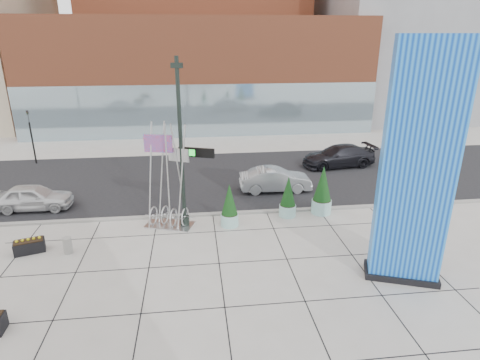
{
  "coord_description": "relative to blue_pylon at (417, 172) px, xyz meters",
  "views": [
    {
      "loc": [
        0.12,
        -16.09,
        9.35
      ],
      "look_at": [
        2.27,
        2.0,
        2.72
      ],
      "focal_mm": 30.0,
      "sensor_mm": 36.0,
      "label": 1
    }
  ],
  "objects": [
    {
      "name": "car_silver_mid",
      "position": [
        -3.2,
        10.03,
        -3.8
      ],
      "size": [
        4.51,
        1.65,
        1.48
      ],
      "primitive_type": "imported",
      "rotation": [
        0.0,
        0.0,
        1.55
      ],
      "color": "#9EA1A5",
      "rests_on": "ground"
    },
    {
      "name": "street_asphalt",
      "position": [
        -8.32,
        12.85,
        -4.53
      ],
      "size": [
        80.0,
        12.0,
        0.02
      ],
      "primitive_type": "cube",
      "color": "black",
      "rests_on": "ground"
    },
    {
      "name": "round_planter_mid",
      "position": [
        -3.27,
        6.29,
        -3.46
      ],
      "size": [
        0.91,
        0.91,
        2.28
      ],
      "color": "#9AD0CA",
      "rests_on": "ground"
    },
    {
      "name": "tower_glass_front",
      "position": [
        -7.32,
        25.05,
        -2.04
      ],
      "size": [
        34.0,
        0.6,
        5.0
      ],
      "primitive_type": "cube",
      "color": "#8CA5B2",
      "rests_on": "ground"
    },
    {
      "name": "concrete_bollard",
      "position": [
        -14.06,
        3.56,
        -4.15
      ],
      "size": [
        0.39,
        0.39,
        0.77
      ],
      "primitive_type": "cylinder",
      "color": "gray",
      "rests_on": "ground"
    },
    {
      "name": "car_dark_east",
      "position": [
        2.51,
        14.43,
        -3.75
      ],
      "size": [
        5.68,
        2.87,
        1.58
      ],
      "primitive_type": "imported",
      "rotation": [
        0.0,
        0.0,
        -1.45
      ],
      "color": "black",
      "rests_on": "ground"
    },
    {
      "name": "round_planter_east",
      "position": [
        -1.32,
        6.45,
        -3.24
      ],
      "size": [
        1.09,
        1.09,
        2.73
      ],
      "color": "#9AD0CA",
      "rests_on": "ground"
    },
    {
      "name": "building_grey_parking",
      "position": [
        17.68,
        34.85,
        4.46
      ],
      "size": [
        20.0,
        18.0,
        18.0
      ],
      "primitive_type": "cube",
      "color": "slate",
      "rests_on": "ground"
    },
    {
      "name": "lamp_post",
      "position": [
        -8.83,
        5.75,
        -1.07
      ],
      "size": [
        0.57,
        0.47,
        8.46
      ],
      "rotation": [
        0.0,
        0.0,
        -0.25
      ],
      "color": "black",
      "rests_on": "ground"
    },
    {
      "name": "overhead_street_sign",
      "position": [
        -8.21,
        6.65,
        -1.12
      ],
      "size": [
        1.82,
        0.78,
        3.98
      ],
      "rotation": [
        0.0,
        0.0,
        -0.34
      ],
      "color": "black",
      "rests_on": "ground"
    },
    {
      "name": "ground",
      "position": [
        -8.32,
        2.85,
        -4.54
      ],
      "size": [
        160.0,
        160.0,
        0.0
      ],
      "primitive_type": "plane",
      "color": "#9E9991",
      "rests_on": "ground"
    },
    {
      "name": "car_white_west",
      "position": [
        -17.32,
        8.85,
        -3.82
      ],
      "size": [
        4.24,
        1.77,
        1.44
      ],
      "primitive_type": "imported",
      "rotation": [
        0.0,
        0.0,
        1.55
      ],
      "color": "silver",
      "rests_on": "ground"
    },
    {
      "name": "box_planter_north",
      "position": [
        -15.82,
        3.85,
        -4.21
      ],
      "size": [
        1.42,
        1.0,
        0.71
      ],
      "rotation": [
        0.0,
        0.0,
        0.3
      ],
      "color": "black",
      "rests_on": "ground"
    },
    {
      "name": "blue_pylon",
      "position": [
        0.0,
        0.0,
        0.0
      ],
      "size": [
        3.08,
        2.15,
        9.39
      ],
      "rotation": [
        0.0,
        0.0,
        -0.35
      ],
      "color": "#0C3EB4",
      "rests_on": "ground"
    },
    {
      "name": "public_art_sculpture",
      "position": [
        -9.6,
        5.85,
        -3.1
      ],
      "size": [
        2.66,
        1.91,
        5.46
      ],
      "rotation": [
        0.0,
        0.0,
        -0.33
      ],
      "color": "silver",
      "rests_on": "ground"
    },
    {
      "name": "tower_podium",
      "position": [
        -7.32,
        29.85,
        0.96
      ],
      "size": [
        34.0,
        10.0,
        11.0
      ],
      "primitive_type": "cube",
      "color": "#A24E2F",
      "rests_on": "ground"
    },
    {
      "name": "traffic_signal",
      "position": [
        -20.32,
        17.85,
        -2.24
      ],
      "size": [
        0.15,
        0.18,
        4.1
      ],
      "color": "black",
      "rests_on": "ground"
    },
    {
      "name": "curb_edge",
      "position": [
        -8.32,
        6.85,
        -4.48
      ],
      "size": [
        80.0,
        0.3,
        0.12
      ],
      "primitive_type": "cube",
      "color": "gray",
      "rests_on": "ground"
    },
    {
      "name": "round_planter_west",
      "position": [
        -6.52,
        5.48,
        -3.45
      ],
      "size": [
        0.92,
        0.92,
        2.3
      ],
      "color": "#9AD0CA",
      "rests_on": "ground"
    }
  ]
}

